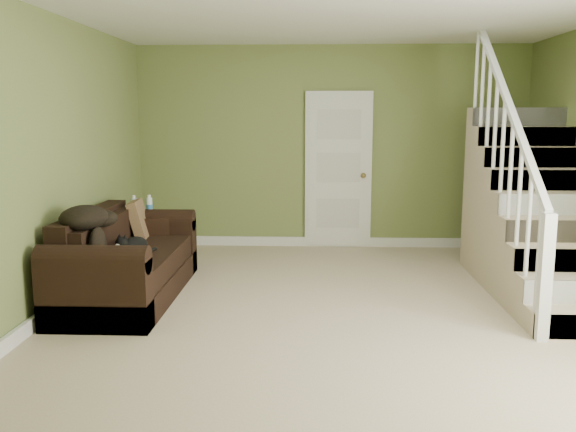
# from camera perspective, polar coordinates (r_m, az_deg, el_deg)

# --- Properties ---
(floor) EXTENTS (5.00, 5.50, 0.01)m
(floor) POSITION_cam_1_polar(r_m,az_deg,el_deg) (5.48, 4.64, -8.93)
(floor) COLOR tan
(floor) RESTS_ON ground
(ceiling) EXTENTS (5.00, 5.50, 0.01)m
(ceiling) POSITION_cam_1_polar(r_m,az_deg,el_deg) (5.27, 5.04, 18.98)
(ceiling) COLOR white
(ceiling) RESTS_ON wall_back
(wall_back) EXTENTS (5.00, 0.04, 2.60)m
(wall_back) POSITION_cam_1_polar(r_m,az_deg,el_deg) (7.96, 4.02, 6.40)
(wall_back) COLOR olive
(wall_back) RESTS_ON floor
(wall_front) EXTENTS (5.00, 0.04, 2.60)m
(wall_front) POSITION_cam_1_polar(r_m,az_deg,el_deg) (2.49, 7.39, -0.53)
(wall_front) COLOR olive
(wall_front) RESTS_ON floor
(wall_left) EXTENTS (0.04, 5.50, 2.60)m
(wall_left) POSITION_cam_1_polar(r_m,az_deg,el_deg) (5.69, -21.30, 4.53)
(wall_left) COLOR olive
(wall_left) RESTS_ON floor
(baseboard_back) EXTENTS (5.00, 0.04, 0.12)m
(baseboard_back) POSITION_cam_1_polar(r_m,az_deg,el_deg) (8.09, 3.92, -2.42)
(baseboard_back) COLOR white
(baseboard_back) RESTS_ON floor
(baseboard_left) EXTENTS (0.04, 5.50, 0.12)m
(baseboard_left) POSITION_cam_1_polar(r_m,az_deg,el_deg) (5.90, -20.30, -7.53)
(baseboard_left) COLOR white
(baseboard_left) RESTS_ON floor
(door) EXTENTS (0.86, 0.12, 2.02)m
(door) POSITION_cam_1_polar(r_m,az_deg,el_deg) (7.94, 4.73, 4.25)
(door) COLOR white
(door) RESTS_ON floor
(staircase) EXTENTS (1.00, 2.51, 2.82)m
(staircase) POSITION_cam_1_polar(r_m,az_deg,el_deg) (6.64, 21.87, -0.62)
(staircase) COLOR tan
(staircase) RESTS_ON floor
(sofa) EXTENTS (0.90, 2.08, 0.82)m
(sofa) POSITION_cam_1_polar(r_m,az_deg,el_deg) (6.02, -15.06, -4.42)
(sofa) COLOR black
(sofa) RESTS_ON floor
(side_table) EXTENTS (0.65, 0.65, 0.86)m
(side_table) POSITION_cam_1_polar(r_m,az_deg,el_deg) (6.96, -13.25, -2.44)
(side_table) COLOR black
(side_table) RESTS_ON floor
(cat) EXTENTS (0.29, 0.49, 0.23)m
(cat) POSITION_cam_1_polar(r_m,az_deg,el_deg) (5.76, -14.27, -2.75)
(cat) COLOR black
(cat) RESTS_ON sofa
(banana) EXTENTS (0.17, 0.20, 0.06)m
(banana) POSITION_cam_1_polar(r_m,az_deg,el_deg) (5.48, -15.69, -4.09)
(banana) COLOR yellow
(banana) RESTS_ON sofa
(throw_pillow) EXTENTS (0.23, 0.42, 0.42)m
(throw_pillow) POSITION_cam_1_polar(r_m,az_deg,el_deg) (6.65, -13.75, -0.33)
(throw_pillow) COLOR #533321
(throw_pillow) RESTS_ON sofa
(throw_blanket) EXTENTS (0.52, 0.60, 0.21)m
(throw_blanket) POSITION_cam_1_polar(r_m,az_deg,el_deg) (5.52, -18.55, -0.15)
(throw_blanket) COLOR black
(throw_blanket) RESTS_ON sofa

